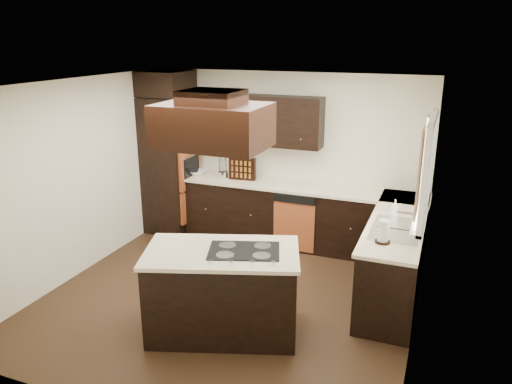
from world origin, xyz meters
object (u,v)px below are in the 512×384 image
Objects in this scene: island at (223,293)px; range_hood at (213,126)px; oven_column at (170,165)px; spice_rack at (243,169)px.

range_hood is at bearing 115.56° from island.
oven_column reaches higher than spice_rack.
oven_column is 1.41× the size of island.
oven_column reaches higher than island.
range_hood is (-0.13, 0.13, 1.72)m from island.
island is 1.73m from range_hood.
oven_column is at bearing 111.36° from island.
oven_column is 3.13m from range_hood.
oven_column is 1.19m from spice_rack.
range_hood is at bearing -50.26° from oven_column.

